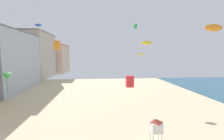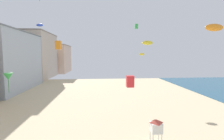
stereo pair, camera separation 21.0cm
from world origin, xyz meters
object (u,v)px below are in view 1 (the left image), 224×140
object	(u,v)px
kite_green_box	(135,26)
kite_yellow_parafoil	(147,43)
kite_orange_parafoil	(214,28)
kite_yellow_parafoil_2	(141,54)
lifeguard_stand	(156,126)
kite_green_delta	(7,77)
kite_orange_box	(57,45)
kite_red_box_2	(130,81)
kite_blue_parafoil	(38,25)

from	to	relation	value
kite_green_box	kite_yellow_parafoil	xyz separation A→B (m)	(0.45, -7.77, -4.50)
kite_orange_parafoil	kite_yellow_parafoil	distance (m)	15.18
kite_yellow_parafoil_2	lifeguard_stand	bearing A→B (deg)	-100.58
lifeguard_stand	kite_yellow_parafoil_2	world-z (taller)	kite_yellow_parafoil_2
kite_green_delta	kite_orange_box	xyz separation A→B (m)	(5.73, 7.89, 5.34)
kite_red_box_2	kite_blue_parafoil	distance (m)	26.04
kite_green_delta	kite_red_box_2	world-z (taller)	kite_green_delta
kite_orange_parafoil	kite_green_delta	size ratio (longest dim) A/B	0.63
kite_yellow_parafoil_2	kite_blue_parafoil	world-z (taller)	kite_blue_parafoil
kite_orange_parafoil	kite_red_box_2	xyz separation A→B (m)	(-7.44, 5.95, -6.41)
kite_green_box	kite_blue_parafoil	world-z (taller)	kite_green_box
kite_green_delta	kite_orange_box	distance (m)	11.12
lifeguard_stand	kite_red_box_2	size ratio (longest dim) A/B	1.62
lifeguard_stand	kite_green_box	xyz separation A→B (m)	(3.07, 23.06, 14.16)
kite_orange_box	kite_red_box_2	distance (m)	18.11
kite_orange_parafoil	kite_orange_box	bearing A→B (deg)	138.36
kite_orange_box	kite_blue_parafoil	world-z (taller)	kite_blue_parafoil
kite_yellow_parafoil	kite_orange_parafoil	bearing A→B (deg)	-80.99
kite_green_box	kite_yellow_parafoil_2	bearing A→B (deg)	-73.43
kite_orange_box	kite_blue_parafoil	size ratio (longest dim) A/B	1.13
kite_green_delta	lifeguard_stand	bearing A→B (deg)	-27.17
kite_green_box	kite_orange_parafoil	xyz separation A→B (m)	(2.83, -22.76, -4.12)
kite_yellow_parafoil	kite_red_box_2	xyz separation A→B (m)	(-5.07, -9.03, -6.02)
kite_orange_box	kite_orange_parafoil	bearing A→B (deg)	-41.64
kite_red_box_2	kite_blue_parafoil	size ratio (longest dim) A/B	1.04
lifeguard_stand	kite_orange_parafoil	bearing A→B (deg)	-17.49
kite_orange_box	kite_red_box_2	size ratio (longest dim) A/B	1.08
kite_green_box	kite_orange_box	size ratio (longest dim) A/B	0.64
kite_yellow_parafoil	kite_green_delta	xyz separation A→B (m)	(-23.31, -5.14, -5.69)
lifeguard_stand	kite_blue_parafoil	size ratio (longest dim) A/B	1.70
kite_yellow_parafoil	kite_yellow_parafoil_2	distance (m)	5.66
kite_orange_parafoil	kite_blue_parafoil	distance (m)	33.64
kite_green_box	kite_blue_parafoil	xyz separation A→B (m)	(-22.20, -0.63, -0.15)
kite_green_box	kite_orange_parafoil	bearing A→B (deg)	-82.92
kite_green_box	kite_orange_parafoil	size ratio (longest dim) A/B	0.56
kite_green_box	kite_orange_box	bearing A→B (deg)	-163.69
kite_green_box	kite_yellow_parafoil	world-z (taller)	kite_green_box
kite_red_box_2	kite_green_box	bearing A→B (deg)	74.64
lifeguard_stand	kite_orange_parafoil	world-z (taller)	kite_orange_parafoil
kite_yellow_parafoil	kite_orange_box	world-z (taller)	kite_orange_box
kite_yellow_parafoil_2	kite_green_box	bearing A→B (deg)	106.57
kite_orange_parafoil	kite_red_box_2	bearing A→B (deg)	141.35
kite_orange_parafoil	kite_red_box_2	size ratio (longest dim) A/B	1.23
kite_orange_parafoil	kite_yellow_parafoil_2	world-z (taller)	kite_orange_parafoil
kite_green_box	kite_yellow_parafoil	distance (m)	8.99
kite_yellow_parafoil	kite_orange_box	size ratio (longest dim) A/B	1.26
kite_orange_parafoil	kite_red_box_2	distance (m)	11.49
kite_green_box	kite_blue_parafoil	size ratio (longest dim) A/B	0.72
kite_orange_box	kite_yellow_parafoil_2	distance (m)	18.15
kite_yellow_parafoil	kite_blue_parafoil	world-z (taller)	kite_blue_parafoil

